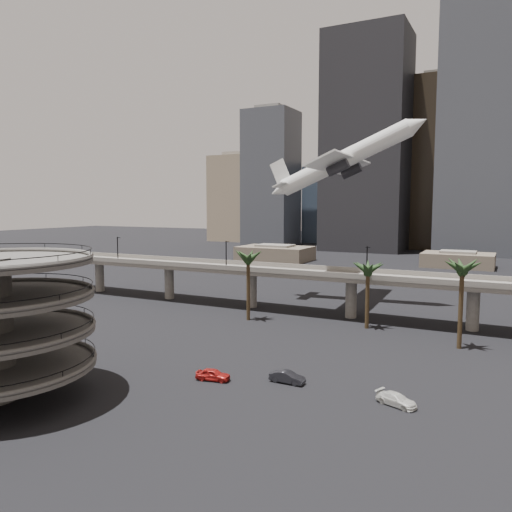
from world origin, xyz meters
The scene contains 9 objects.
ground centered at (0.00, 0.00, 0.00)m, with size 700.00×700.00×0.00m, color black.
overpass centered at (0.00, 55.00, 7.34)m, with size 130.00×9.30×14.70m.
palm_trees centered at (14.02, 44.65, 11.43)m, with size 42.40×10.40×14.00m.
low_buildings centered at (6.89, 142.30, 2.86)m, with size 135.00×27.50×6.80m.
skyline centered at (15.11, 217.09, 41.70)m, with size 269.00×86.00×114.14m.
airborne_jet centered at (4.25, 69.91, 31.95)m, with size 36.40×33.26×18.59m.
car_a centered at (5.60, 12.68, 0.75)m, with size 1.76×4.38×1.49m, color red.
car_b centered at (14.32, 16.13, 0.74)m, with size 1.56×4.48×1.48m, color black.
car_c centered at (27.90, 15.17, 0.68)m, with size 1.90×4.67×1.35m, color silver.
Camera 1 is at (38.31, -39.26, 22.16)m, focal length 35.00 mm.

